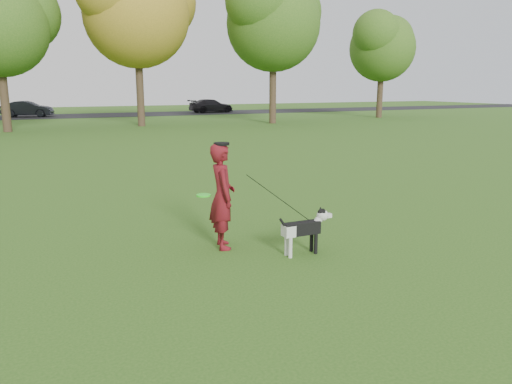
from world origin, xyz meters
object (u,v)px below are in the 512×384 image
man (222,196)px  car_mid (27,109)px  car_right (211,106)px  dog (305,227)px

man → car_mid: size_ratio=0.44×
car_mid → car_right: size_ratio=0.91×
man → car_right: bearing=-9.5°
dog → car_mid: car_mid is taller
dog → car_mid: 40.50m
car_mid → man: bearing=-161.0°
dog → car_mid: size_ratio=0.24×
car_mid → dog: bearing=-159.6°
man → car_right: size_ratio=0.40×
man → car_mid: man is taller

